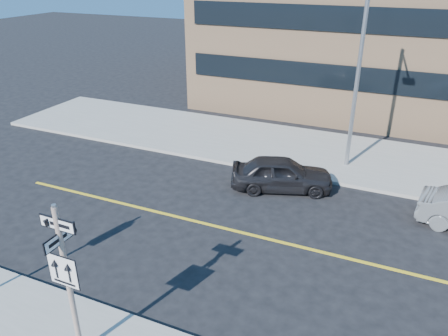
% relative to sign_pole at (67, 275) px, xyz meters
% --- Properties ---
extents(ground, '(120.00, 120.00, 0.00)m').
position_rel_sign_pole_xyz_m(ground, '(0.00, 2.51, -2.44)').
color(ground, black).
rests_on(ground, ground).
extents(sign_pole, '(0.92, 0.92, 4.06)m').
position_rel_sign_pole_xyz_m(sign_pole, '(0.00, 0.00, 0.00)').
color(sign_pole, silver).
rests_on(sign_pole, near_sidewalk).
extents(parked_car_a, '(2.97, 4.50, 1.42)m').
position_rel_sign_pole_xyz_m(parked_car_a, '(1.86, 10.24, -1.72)').
color(parked_car_a, black).
rests_on(parked_car_a, ground).
extents(streetlight_a, '(0.55, 2.25, 8.00)m').
position_rel_sign_pole_xyz_m(streetlight_a, '(4.00, 13.27, 2.32)').
color(streetlight_a, gray).
rests_on(streetlight_a, far_sidewalk).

